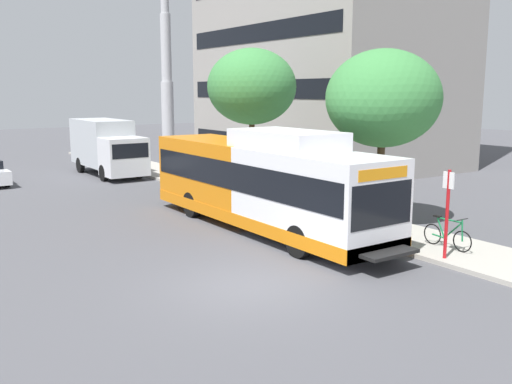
# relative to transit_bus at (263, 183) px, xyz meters

# --- Properties ---
(ground_plane) EXTENTS (120.00, 120.00, 0.00)m
(ground_plane) POSITION_rel_transit_bus_xyz_m (-3.84, 3.23, -1.70)
(ground_plane) COLOR #4C4C51
(sidewalk_curb) EXTENTS (3.00, 56.00, 0.14)m
(sidewalk_curb) POSITION_rel_transit_bus_xyz_m (3.16, 1.23, -1.63)
(sidewalk_curb) COLOR #A8A399
(sidewalk_curb) RESTS_ON ground
(transit_bus) EXTENTS (2.58, 12.25, 3.65)m
(transit_bus) POSITION_rel_transit_bus_xyz_m (0.00, 0.00, 0.00)
(transit_bus) COLOR white
(transit_bus) RESTS_ON ground
(bus_stop_sign_pole) EXTENTS (0.10, 0.36, 2.60)m
(bus_stop_sign_pole) POSITION_rel_transit_bus_xyz_m (2.03, -6.34, -0.05)
(bus_stop_sign_pole) COLOR red
(bus_stop_sign_pole) RESTS_ON sidewalk_curb
(bicycle_parked) EXTENTS (0.52, 1.76, 1.02)m
(bicycle_parked) POSITION_rel_transit_bus_xyz_m (2.98, -5.69, -1.14)
(bicycle_parked) COLOR black
(bicycle_parked) RESTS_ON sidewalk_curb
(street_tree_near_stop) EXTENTS (4.14, 4.14, 6.30)m
(street_tree_near_stop) POSITION_rel_transit_bus_xyz_m (3.95, -1.92, 2.96)
(street_tree_near_stop) COLOR #4C3823
(street_tree_near_stop) RESTS_ON sidewalk_curb
(street_tree_mid_block) EXTENTS (4.36, 4.36, 6.87)m
(street_tree_mid_block) POSITION_rel_transit_bus_xyz_m (4.26, 6.97, 3.44)
(street_tree_mid_block) COLOR #4C3823
(street_tree_mid_block) RESTS_ON sidewalk_curb
(box_truck_background) EXTENTS (2.32, 7.01, 3.25)m
(box_truck_background) POSITION_rel_transit_bus_xyz_m (0.18, 16.30, 0.04)
(box_truck_background) COLOR silver
(box_truck_background) RESTS_ON ground
(lattice_comm_tower) EXTENTS (1.10, 1.10, 25.41)m
(lattice_comm_tower) POSITION_rel_transit_bus_xyz_m (10.74, 29.84, 6.65)
(lattice_comm_tower) COLOR #B7B7BC
(lattice_comm_tower) RESTS_ON ground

